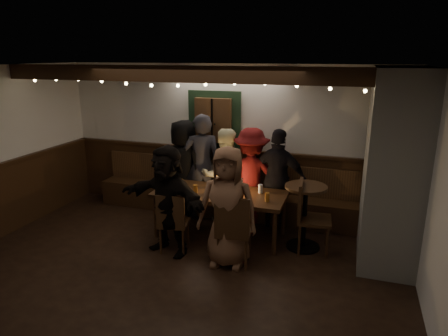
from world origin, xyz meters
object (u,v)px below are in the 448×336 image
(dining_table, at_px, (220,196))
(person_c, at_px, (224,175))
(person_a, at_px, (184,167))
(person_f, at_px, (168,200))
(person_g, at_px, (228,207))
(chair_end, at_px, (308,212))
(high_top, at_px, (305,209))
(person_d, at_px, (251,176))
(chair_near_right, at_px, (233,227))
(person_e, at_px, (278,179))
(chair_near_left, at_px, (172,220))
(person_b, at_px, (202,166))

(dining_table, height_order, person_c, person_c)
(person_a, height_order, person_f, person_a)
(person_f, distance_m, person_g, 0.91)
(chair_end, height_order, high_top, chair_end)
(person_d, height_order, person_g, person_g)
(high_top, relative_size, person_f, 0.61)
(dining_table, relative_size, high_top, 2.10)
(person_c, bearing_deg, person_g, 84.88)
(high_top, bearing_deg, person_c, 156.71)
(chair_near_right, xyz_separation_m, person_c, (-0.60, 1.46, 0.23))
(chair_end, bearing_deg, person_d, 144.48)
(person_e, height_order, person_f, person_e)
(person_a, bearing_deg, chair_near_right, 154.40)
(person_f, height_order, person_g, person_g)
(dining_table, distance_m, high_top, 1.29)
(chair_near_right, bearing_deg, dining_table, 119.48)
(high_top, xyz_separation_m, person_g, (-0.92, -0.79, 0.21))
(chair_near_left, bearing_deg, person_a, 107.34)
(high_top, relative_size, person_g, 0.59)
(person_c, relative_size, person_g, 0.98)
(dining_table, xyz_separation_m, chair_near_left, (-0.46, -0.72, -0.15))
(person_c, bearing_deg, person_a, -32.03)
(person_d, bearing_deg, dining_table, 50.35)
(chair_near_right, relative_size, person_c, 0.63)
(person_c, xyz_separation_m, person_g, (0.51, -1.41, 0.02))
(person_a, height_order, person_b, person_b)
(dining_table, xyz_separation_m, person_e, (0.78, 0.63, 0.16))
(chair_near_right, bearing_deg, person_g, 151.79)
(high_top, distance_m, person_b, 1.99)
(person_b, relative_size, person_c, 1.13)
(high_top, relative_size, person_e, 0.59)
(person_c, distance_m, person_e, 0.91)
(dining_table, height_order, person_a, person_a)
(person_a, relative_size, person_c, 1.05)
(chair_end, relative_size, high_top, 1.08)
(chair_near_right, height_order, person_f, person_f)
(person_b, relative_size, person_f, 1.15)
(dining_table, bearing_deg, person_b, 128.67)
(chair_near_left, xyz_separation_m, high_top, (1.75, 0.74, 0.10))
(person_a, bearing_deg, chair_end, -176.28)
(high_top, bearing_deg, person_f, -158.31)
(chair_end, bearing_deg, person_f, -160.67)
(person_g, bearing_deg, chair_near_left, 171.33)
(person_a, relative_size, person_f, 1.06)
(person_d, bearing_deg, person_e, 158.85)
(person_g, bearing_deg, person_a, 125.88)
(chair_end, bearing_deg, person_g, -143.04)
(person_e, bearing_deg, dining_table, 47.45)
(person_d, distance_m, person_e, 0.47)
(dining_table, xyz_separation_m, chair_end, (1.34, -0.06, -0.07))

